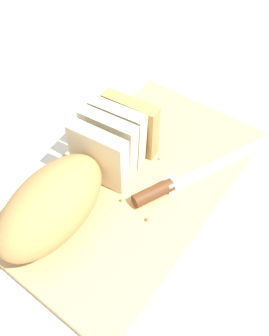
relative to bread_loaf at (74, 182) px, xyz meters
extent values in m
plane|color=silver|center=(0.09, -0.04, -0.07)|extent=(3.00, 3.00, 0.00)
cube|color=tan|center=(0.09, -0.04, -0.06)|extent=(0.47, 0.27, 0.02)
ellipsoid|color=tan|center=(-0.05, 0.00, 0.00)|extent=(0.20, 0.12, 0.10)
cube|color=beige|center=(0.06, 0.00, 0.00)|extent=(0.04, 0.10, 0.10)
cube|color=beige|center=(0.09, 0.01, 0.00)|extent=(0.04, 0.10, 0.10)
cube|color=beige|center=(0.12, 0.01, 0.00)|extent=(0.04, 0.10, 0.10)
cube|color=tan|center=(0.15, 0.01, 0.00)|extent=(0.03, 0.10, 0.10)
cube|color=silver|center=(0.22, -0.15, -0.05)|extent=(0.22, 0.10, 0.00)
cylinder|color=#593319|center=(0.08, -0.09, -0.04)|extent=(0.07, 0.05, 0.02)
cube|color=silver|center=(0.11, -0.10, -0.04)|extent=(0.03, 0.03, 0.02)
sphere|color=#996633|center=(0.04, -0.05, -0.05)|extent=(0.00, 0.00, 0.00)
sphere|color=#996633|center=(0.04, -0.11, -0.05)|extent=(0.01, 0.01, 0.01)
sphere|color=#996633|center=(0.03, 0.02, -0.05)|extent=(0.00, 0.00, 0.00)
sphere|color=#996633|center=(0.15, -0.05, -0.05)|extent=(0.00, 0.00, 0.00)
camera|label=1|loc=(-0.20, -0.27, 0.43)|focal=38.69mm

